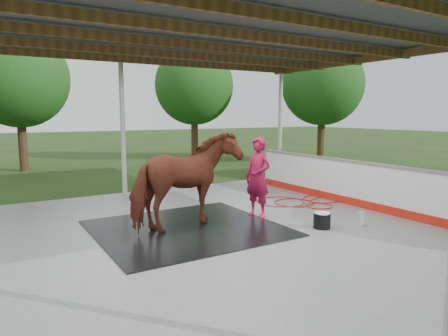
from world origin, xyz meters
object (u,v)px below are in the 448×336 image
dasher_board (365,186)px  handler (258,177)px  horse (187,180)px  wash_bucket (322,220)px

dasher_board → handler: 2.89m
horse → handler: horse is taller
dasher_board → handler: (-2.78, 0.70, 0.36)m
handler → wash_bucket: handler is taller
dasher_board → horse: 4.65m
horse → wash_bucket: (2.38, -1.38, -0.83)m
dasher_board → handler: handler is taller
horse → wash_bucket: size_ratio=6.61×
horse → handler: (1.80, 0.06, -0.09)m
horse → dasher_board: bearing=-110.1°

